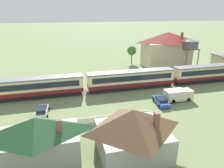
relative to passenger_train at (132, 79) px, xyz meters
The scene contains 12 objects.
ground_plane 14.63m from the passenger_train, ahead, with size 600.00×600.00×0.00m, color #707F51.
passenger_train is the anchor object (origin of this frame).
railway_track 3.60m from the passenger_train, ahead, with size 173.16×3.60×0.04m.
station_house_red_roof 23.15m from the passenger_train, 43.40° to the left, with size 14.89×8.61×10.62m.
water_tower 25.23m from the passenger_train, 27.97° to the left, with size 4.87×4.87×8.85m.
cottage_dark_green_roof 26.69m from the passenger_train, 133.41° to the right, with size 9.98×5.52×5.60m.
cottage_brown_roof 22.02m from the passenger_train, 109.68° to the right, with size 8.71×7.56×5.90m.
picket_fence_front 27.02m from the passenger_train, 151.75° to the right, with size 44.74×0.06×1.05m, color white.
parked_car_blue 9.58m from the passenger_train, 74.79° to the right, with size 2.49×4.78×1.29m.
parked_car_grey 20.51m from the passenger_train, 157.05° to the right, with size 2.31×4.70×1.37m.
delivery_truck_cream 10.63m from the passenger_train, 52.29° to the right, with size 5.48×2.30×2.23m.
yard_tree_0 23.62m from the passenger_train, 70.93° to the left, with size 3.08×3.08×5.83m.
Camera 1 is at (-29.23, -40.66, 16.44)m, focal length 32.00 mm.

